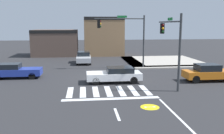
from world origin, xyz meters
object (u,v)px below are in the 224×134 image
Objects in this scene: traffic_signal_southeast at (171,38)px; car_white at (115,74)px; car_orange at (207,73)px; traffic_signal_northeast at (125,32)px; car_silver at (84,57)px; car_blue at (15,71)px.

car_white is at bearing 69.73° from traffic_signal_southeast.
car_orange is 0.88× the size of car_white.
traffic_signal_northeast reaches higher than car_white.
traffic_signal_northeast is 7.61m from car_silver.
traffic_signal_southeast reaches higher than car_orange.
traffic_signal_northeast is at bearing 44.56° from car_silver.
traffic_signal_northeast is 12.40m from car_blue.
traffic_signal_northeast is 1.33× the size of car_blue.
traffic_signal_southeast is at bearing 106.50° from traffic_signal_northeast.
traffic_signal_northeast is at bearing 18.73° from car_blue.
traffic_signal_northeast is at bearing 16.50° from traffic_signal_southeast.
car_white is (-1.96, -6.62, -3.58)m from traffic_signal_northeast.
car_blue reaches higher than car_white.
car_blue is (-11.25, -3.81, -3.57)m from traffic_signal_northeast.
car_white is at bearing -3.37° from car_orange.
traffic_signal_northeast is at bearing -106.51° from car_white.
car_blue is at bearing 18.73° from traffic_signal_northeast.
car_silver is at bearing 28.80° from traffic_signal_southeast.
car_orange is at bearing 43.01° from car_silver.
traffic_signal_southeast is at bearing 159.73° from car_white.
car_orange is (3.94, 1.14, -3.22)m from traffic_signal_southeast.
traffic_signal_southeast reaches higher than car_blue.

